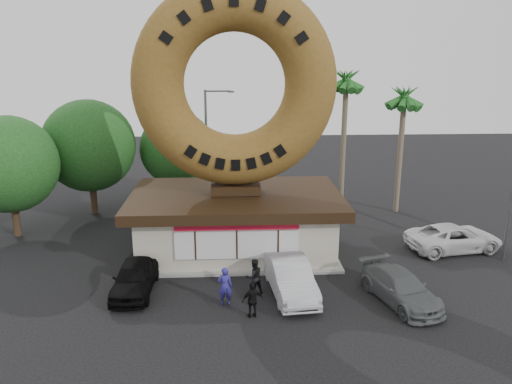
{
  "coord_description": "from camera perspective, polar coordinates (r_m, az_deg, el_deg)",
  "views": [
    {
      "loc": [
        -0.18,
        -19.6,
        10.57
      ],
      "look_at": [
        0.98,
        4.0,
        3.9
      ],
      "focal_mm": 35.0,
      "sensor_mm": 36.0,
      "label": 1
    }
  ],
  "objects": [
    {
      "name": "car_white",
      "position": [
        29.55,
        21.67,
        -4.87
      ],
      "size": [
        5.52,
        3.22,
        1.44
      ],
      "primitive_type": "imported",
      "rotation": [
        0.0,
        0.0,
        1.74
      ],
      "color": "silver",
      "rests_on": "ground"
    },
    {
      "name": "tree_mid",
      "position": [
        35.42,
        -8.99,
        4.91
      ],
      "size": [
        5.2,
        5.2,
        6.63
      ],
      "color": "#473321",
      "rests_on": "ground"
    },
    {
      "name": "ground",
      "position": [
        22.27,
        -2.06,
        -12.58
      ],
      "size": [
        90.0,
        90.0,
        0.0
      ],
      "primitive_type": "plane",
      "color": "black",
      "rests_on": "ground"
    },
    {
      "name": "street_lamp",
      "position": [
        36.16,
        -5.46,
        6.0
      ],
      "size": [
        2.11,
        0.2,
        8.0
      ],
      "color": "#59595E",
      "rests_on": "ground"
    },
    {
      "name": "tree_west",
      "position": [
        34.42,
        -18.55,
        5.03
      ],
      "size": [
        6.0,
        6.0,
        7.65
      ],
      "color": "#473321",
      "rests_on": "ground"
    },
    {
      "name": "giant_donut",
      "position": [
        25.65,
        -2.46,
        12.17
      ],
      "size": [
        10.34,
        2.64,
        10.34
      ],
      "primitive_type": "torus",
      "rotation": [
        1.57,
        0.0,
        0.0
      ],
      "color": "brown",
      "rests_on": "donut_shop"
    },
    {
      "name": "person_center",
      "position": [
        22.68,
        -0.23,
        -9.65
      ],
      "size": [
        0.99,
        0.89,
        1.67
      ],
      "primitive_type": "imported",
      "rotation": [
        0.0,
        0.0,
        3.53
      ],
      "color": "black",
      "rests_on": "ground"
    },
    {
      "name": "car_black",
      "position": [
        23.55,
        -13.69,
        -9.42
      ],
      "size": [
        1.8,
        4.3,
        1.45
      ],
      "primitive_type": "imported",
      "rotation": [
        0.0,
        0.0,
        -0.02
      ],
      "color": "black",
      "rests_on": "ground"
    },
    {
      "name": "person_left",
      "position": [
        21.81,
        -3.57,
        -10.69
      ],
      "size": [
        0.63,
        0.42,
        1.73
      ],
      "primitive_type": "imported",
      "rotation": [
        0.0,
        0.0,
        3.13
      ],
      "color": "navy",
      "rests_on": "ground"
    },
    {
      "name": "car_silver",
      "position": [
        22.79,
        3.95,
        -9.69
      ],
      "size": [
        2.2,
        4.95,
        1.58
      ],
      "primitive_type": "imported",
      "rotation": [
        0.0,
        0.0,
        0.11
      ],
      "color": "#B4B5BA",
      "rests_on": "ground"
    },
    {
      "name": "palm_near",
      "position": [
        34.53,
        10.27,
        11.94
      ],
      "size": [
        2.6,
        2.6,
        9.75
      ],
      "color": "#726651",
      "rests_on": "ground"
    },
    {
      "name": "person_right",
      "position": [
        20.86,
        -0.39,
        -12.26
      ],
      "size": [
        0.96,
        0.58,
        1.54
      ],
      "primitive_type": "imported",
      "rotation": [
        0.0,
        0.0,
        3.38
      ],
      "color": "black",
      "rests_on": "ground"
    },
    {
      "name": "tree_far",
      "position": [
        31.96,
        -26.43,
        2.84
      ],
      "size": [
        5.6,
        5.6,
        7.14
      ],
      "color": "#473321",
      "rests_on": "ground"
    },
    {
      "name": "palm_far",
      "position": [
        34.13,
        16.58,
        9.93
      ],
      "size": [
        2.6,
        2.6,
        8.75
      ],
      "color": "#726651",
      "rests_on": "ground"
    },
    {
      "name": "donut_shop",
      "position": [
        27.06,
        -2.28,
        -3.24
      ],
      "size": [
        11.2,
        7.2,
        3.8
      ],
      "color": "beige",
      "rests_on": "ground"
    },
    {
      "name": "car_grey",
      "position": [
        22.97,
        16.2,
        -10.45
      ],
      "size": [
        3.08,
        4.92,
        1.33
      ],
      "primitive_type": "imported",
      "rotation": [
        0.0,
        0.0,
        0.29
      ],
      "color": "#5B5F61",
      "rests_on": "ground"
    }
  ]
}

